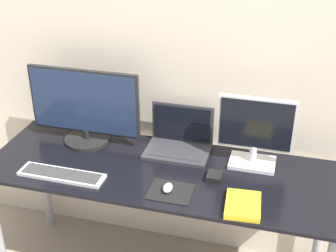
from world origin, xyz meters
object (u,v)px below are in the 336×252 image
at_px(monitor_left, 84,108).
at_px(mouse, 168,188).
at_px(book, 243,205).
at_px(monitor_right, 255,132).
at_px(power_brick, 214,177).
at_px(laptop, 179,140).
at_px(keyboard, 62,175).

height_order(monitor_left, mouse, monitor_left).
bearing_deg(book, monitor_right, 89.89).
xyz_separation_m(monitor_left, power_brick, (0.77, -0.19, -0.19)).
bearing_deg(laptop, monitor_right, -6.43).
height_order(monitor_left, monitor_right, monitor_left).
distance_m(monitor_left, book, 1.03).
distance_m(monitor_left, mouse, 0.70).
distance_m(monitor_left, laptop, 0.55).
bearing_deg(mouse, monitor_left, 148.23).
relative_size(laptop, keyboard, 0.78).
distance_m(monitor_right, book, 0.42).
xyz_separation_m(laptop, power_brick, (0.24, -0.24, -0.04)).
distance_m(laptop, power_brick, 0.34).
distance_m(laptop, mouse, 0.40).
bearing_deg(power_brick, monitor_right, 48.89).
distance_m(keyboard, mouse, 0.55).
relative_size(keyboard, power_brick, 5.15).
bearing_deg(mouse, monitor_right, 44.36).
bearing_deg(mouse, keyboard, -178.73).
distance_m(monitor_right, laptop, 0.43).
relative_size(monitor_left, laptop, 1.82).
distance_m(monitor_left, power_brick, 0.81).
xyz_separation_m(keyboard, book, (0.91, -0.02, 0.01)).
relative_size(mouse, power_brick, 0.84).
bearing_deg(book, laptop, 133.42).
height_order(laptop, book, laptop).
bearing_deg(keyboard, book, -0.99).
distance_m(monitor_right, power_brick, 0.31).
bearing_deg(laptop, power_brick, -44.67).
distance_m(mouse, book, 0.36).
bearing_deg(monitor_left, power_brick, -13.95).
distance_m(monitor_right, keyboard, 1.00).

